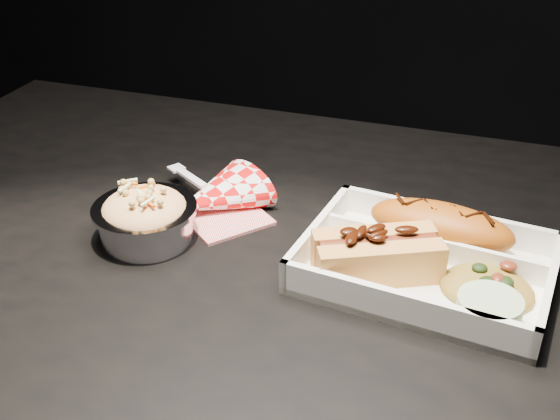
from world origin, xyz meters
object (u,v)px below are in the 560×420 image
Objects in this scene: hotdog at (377,252)px; foil_coleslaw_cup at (145,215)px; dining_table at (282,324)px; fried_pastry at (441,225)px; food_tray at (425,268)px; napkin_fork at (216,197)px.

hotdog is 1.20× the size of foil_coleslaw_cup.
dining_table is 0.21m from fried_pastry.
foil_coleslaw_cup is (-0.31, -0.03, 0.02)m from food_tray.
dining_table is 0.17m from napkin_fork.
foil_coleslaw_cup reaches higher than fried_pastry.
foil_coleslaw_cup is (-0.16, -0.01, 0.12)m from dining_table.
food_tray is at bearing 19.78° from napkin_fork.
foil_coleslaw_cup is at bearing -86.33° from napkin_fork.
food_tray is 1.92× the size of hotdog.
food_tray is 0.27m from napkin_fork.
hotdog reaches higher than dining_table.
foil_coleslaw_cup is 0.10m from napkin_fork.
food_tray reaches higher than dining_table.
food_tray is (0.15, 0.02, 0.10)m from dining_table.
hotdog is 0.83× the size of napkin_fork.
foil_coleslaw_cup is at bearing -176.05° from dining_table.
food_tray is 0.31m from foil_coleslaw_cup.
napkin_fork is (-0.27, 0.00, -0.01)m from fried_pastry.
food_tray is 1.70× the size of fried_pastry.
foil_coleslaw_cup is at bearing -168.10° from food_tray.
foil_coleslaw_cup is 0.69× the size of napkin_fork.
fried_pastry reaches higher than food_tray.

